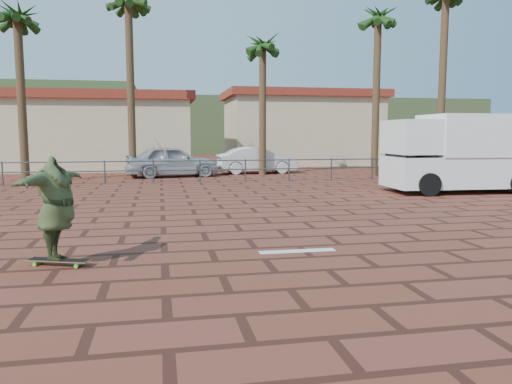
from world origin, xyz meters
The scene contains 17 objects.
ground centered at (0.00, 0.00, 0.00)m, with size 120.00×120.00×0.00m, color brown.
paint_stripe centered at (0.70, -1.20, 0.00)m, with size 1.40×0.22×0.01m, color white.
guardrail centered at (0.00, 12.00, 0.68)m, with size 24.06×0.06×1.00m.
palm_far_left centered at (-7.50, 13.50, 6.83)m, with size 2.40×2.40×8.25m.
palm_left centered at (-3.00, 15.00, 7.95)m, with size 2.40×2.40×9.45m.
palm_center centered at (3.50, 15.50, 6.36)m, with size 2.40×2.40×7.75m.
palm_right centered at (9.00, 14.00, 7.58)m, with size 2.40×2.40×9.05m.
palm_far_right centered at (12.00, 13.00, 8.51)m, with size 2.40×2.40×10.05m.
building_west centered at (-6.00, 22.00, 2.28)m, with size 12.60×7.60×4.50m.
building_east centered at (8.00, 24.00, 2.54)m, with size 10.60×6.60×5.00m.
hill_front centered at (0.00, 50.00, 3.00)m, with size 70.00×18.00×6.00m, color #384C28.
longboard centered at (-3.35, -1.43, 0.08)m, with size 1.05×0.57×0.10m.
skateboarder centered at (-3.35, -1.43, 0.94)m, with size 2.05×0.56×1.67m, color #3B4827.
campervan centered at (9.13, 6.66, 1.47)m, with size 5.48×2.54×2.80m.
car_silver centered at (-1.10, 15.17, 0.77)m, with size 1.83×4.54×1.55m, color #AAADB1.
car_white centered at (3.40, 16.50, 0.70)m, with size 1.49×4.26×1.40m, color silver.
street_sign centered at (8.03, 10.00, 1.78)m, with size 0.51×0.19×2.54m.
Camera 1 is at (-1.71, -9.74, 2.12)m, focal length 35.00 mm.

